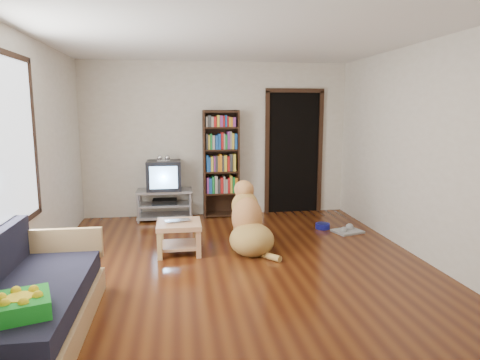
{
  "coord_description": "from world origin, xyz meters",
  "views": [
    {
      "loc": [
        -0.66,
        -4.79,
        1.79
      ],
      "look_at": [
        0.13,
        0.63,
        0.9
      ],
      "focal_mm": 32.0,
      "sensor_mm": 36.0,
      "label": 1
    }
  ],
  "objects": [
    {
      "name": "ground",
      "position": [
        0.0,
        0.0,
        0.0
      ],
      "size": [
        5.0,
        5.0,
        0.0
      ],
      "primitive_type": "plane",
      "color": "#51260E",
      "rests_on": "ground"
    },
    {
      "name": "ceiling",
      "position": [
        0.0,
        0.0,
        2.6
      ],
      "size": [
        5.0,
        5.0,
        0.0
      ],
      "primitive_type": "plane",
      "rotation": [
        3.14,
        0.0,
        0.0
      ],
      "color": "white",
      "rests_on": "ground"
    },
    {
      "name": "wall_back",
      "position": [
        0.0,
        2.5,
        1.3
      ],
      "size": [
        4.5,
        0.0,
        4.5
      ],
      "primitive_type": "plane",
      "rotation": [
        1.57,
        0.0,
        0.0
      ],
      "color": "beige",
      "rests_on": "ground"
    },
    {
      "name": "wall_front",
      "position": [
        0.0,
        -2.5,
        1.3
      ],
      "size": [
        4.5,
        0.0,
        4.5
      ],
      "primitive_type": "plane",
      "rotation": [
        -1.57,
        0.0,
        0.0
      ],
      "color": "beige",
      "rests_on": "ground"
    },
    {
      "name": "wall_left",
      "position": [
        -2.25,
        0.0,
        1.3
      ],
      "size": [
        0.0,
        5.0,
        5.0
      ],
      "primitive_type": "plane",
      "rotation": [
        1.57,
        0.0,
        1.57
      ],
      "color": "beige",
      "rests_on": "ground"
    },
    {
      "name": "wall_right",
      "position": [
        2.25,
        0.0,
        1.3
      ],
      "size": [
        0.0,
        5.0,
        5.0
      ],
      "primitive_type": "plane",
      "rotation": [
        1.57,
        0.0,
        -1.57
      ],
      "color": "beige",
      "rests_on": "ground"
    },
    {
      "name": "green_cushion",
      "position": [
        -1.75,
        -1.88,
        0.48
      ],
      "size": [
        0.47,
        0.47,
        0.12
      ],
      "primitive_type": "cube",
      "rotation": [
        0.0,
        0.0,
        0.33
      ],
      "color": "green",
      "rests_on": "sofa"
    },
    {
      "name": "laptop",
      "position": [
        -0.68,
        0.47,
        0.41
      ],
      "size": [
        0.36,
        0.28,
        0.03
      ],
      "primitive_type": "imported",
      "rotation": [
        0.0,
        0.0,
        0.26
      ],
      "color": "silver",
      "rests_on": "coffee_table"
    },
    {
      "name": "dog_bowl",
      "position": [
        1.51,
        1.32,
        0.04
      ],
      "size": [
        0.22,
        0.22,
        0.08
      ],
      "primitive_type": "cylinder",
      "color": "navy",
      "rests_on": "ground"
    },
    {
      "name": "grey_rag",
      "position": [
        1.81,
        1.07,
        0.01
      ],
      "size": [
        0.47,
        0.42,
        0.03
      ],
      "primitive_type": "cube",
      "rotation": [
        0.0,
        0.0,
        0.29
      ],
      "color": "#ABABAB",
      "rests_on": "ground"
    },
    {
      "name": "window",
      "position": [
        -2.23,
        -0.5,
        1.5
      ],
      "size": [
        0.03,
        1.46,
        1.7
      ],
      "color": "white",
      "rests_on": "wall_left"
    },
    {
      "name": "doorway",
      "position": [
        1.35,
        2.48,
        1.12
      ],
      "size": [
        1.03,
        0.05,
        2.19
      ],
      "color": "black",
      "rests_on": "wall_back"
    },
    {
      "name": "tv_stand",
      "position": [
        -0.9,
        2.25,
        0.27
      ],
      "size": [
        0.9,
        0.45,
        0.5
      ],
      "color": "#99999E",
      "rests_on": "ground"
    },
    {
      "name": "crt_tv",
      "position": [
        -0.9,
        2.27,
        0.74
      ],
      "size": [
        0.55,
        0.52,
        0.58
      ],
      "color": "black",
      "rests_on": "tv_stand"
    },
    {
      "name": "bookshelf",
      "position": [
        0.05,
        2.34,
        1.0
      ],
      "size": [
        0.6,
        0.3,
        1.8
      ],
      "color": "black",
      "rests_on": "ground"
    },
    {
      "name": "sofa",
      "position": [
        -1.87,
        -1.38,
        0.26
      ],
      "size": [
        0.8,
        1.8,
        0.8
      ],
      "color": "tan",
      "rests_on": "ground"
    },
    {
      "name": "coffee_table",
      "position": [
        -0.68,
        0.5,
        0.28
      ],
      "size": [
        0.55,
        0.55,
        0.4
      ],
      "color": "tan",
      "rests_on": "ground"
    },
    {
      "name": "dog",
      "position": [
        0.22,
        0.51,
        0.33
      ],
      "size": [
        0.63,
        1.07,
        0.91
      ],
      "color": "#B58D45",
      "rests_on": "ground"
    }
  ]
}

